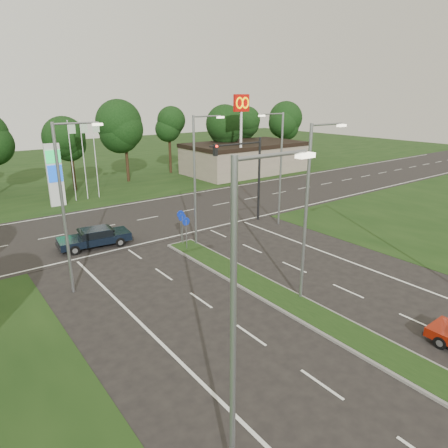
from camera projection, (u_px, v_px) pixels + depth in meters
ground at (398, 362)px, 16.00m from camera, size 160.00×160.00×0.00m
verge_far at (44, 170)px, 57.79m from camera, size 160.00×50.00×0.02m
cross_road at (137, 220)px, 34.24m from camera, size 160.00×12.00×0.02m
median_kerb at (320, 319)px, 19.02m from camera, size 2.00×26.00×0.12m
commercial_building at (245, 158)px, 55.37m from camera, size 16.00×9.00×4.00m
streetlight_median_near at (309, 205)px, 19.58m from camera, size 2.53×0.22×9.00m
streetlight_median_far at (197, 175)px, 27.18m from camera, size 2.53×0.22×9.00m
streetlight_left_near at (240, 316)px, 9.69m from camera, size 2.53×0.22×9.00m
streetlight_left_far at (66, 201)px, 20.32m from camera, size 2.53×0.22×9.00m
streetlight_right_far at (279, 163)px, 31.65m from camera, size 2.53×0.22×9.00m
traffic_signal at (247, 167)px, 32.38m from camera, size 5.10×0.42×7.00m
median_signs at (183, 223)px, 27.94m from camera, size 1.16×1.76×2.38m
gas_pylon at (57, 173)px, 37.96m from camera, size 5.80×1.26×8.00m
mcdonalds_sign at (241, 115)px, 48.18m from camera, size 2.20×0.47×10.40m
treeline_far at (71, 128)px, 44.31m from camera, size 6.00×6.00×9.90m
navy_sedan at (95, 237)px, 28.05m from camera, size 5.00×2.49×1.32m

